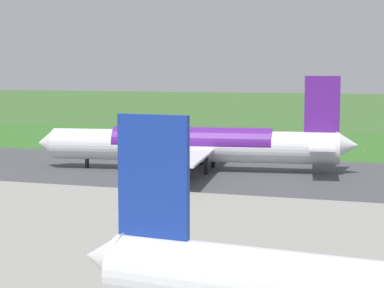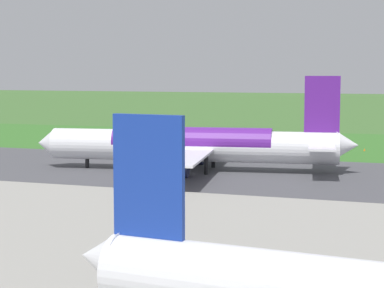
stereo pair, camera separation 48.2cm
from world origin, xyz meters
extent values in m
plane|color=#3D662D|center=(0.00, 0.00, 0.00)|extent=(800.00, 800.00, 0.00)
cube|color=#47474C|center=(0.00, 0.00, 0.03)|extent=(600.00, 38.63, 0.06)
cube|color=#346B27|center=(0.00, -37.11, 0.02)|extent=(600.00, 80.00, 0.04)
cylinder|color=white|center=(6.00, 0.00, 4.20)|extent=(48.24, 12.26, 5.20)
cone|color=white|center=(31.22, 3.78, 4.20)|extent=(3.70, 5.33, 4.94)
cone|color=white|center=(-18.92, -3.74, 4.80)|extent=(4.12, 4.89, 4.42)
cube|color=#591E8C|center=(-14.89, -3.13, 11.30)|extent=(5.61, 1.32, 9.00)
cube|color=white|center=(-15.70, 2.31, 5.00)|extent=(5.29, 9.49, 0.36)
cube|color=white|center=(-14.07, -8.57, 5.00)|extent=(5.29, 9.49, 0.36)
cube|color=white|center=(3.38, 10.73, 3.80)|extent=(9.19, 22.65, 0.35)
cube|color=white|center=(6.64, -11.03, 3.80)|extent=(9.19, 22.65, 0.35)
cylinder|color=#23284C|center=(6.37, 7.64, 1.32)|extent=(4.87, 3.44, 2.80)
cylinder|color=#23284C|center=(8.59, -7.19, 1.32)|extent=(4.87, 3.44, 2.80)
cylinder|color=black|center=(24.04, 2.70, 1.71)|extent=(0.70, 0.70, 3.42)
cylinder|color=black|center=(2.44, 3.51, 1.71)|extent=(0.70, 0.70, 3.42)
cylinder|color=black|center=(3.62, -4.40, 1.71)|extent=(0.70, 0.70, 3.42)
cylinder|color=#591E8C|center=(6.00, 0.00, 4.72)|extent=(26.88, 9.08, 5.23)
cone|color=white|center=(-9.86, 66.30, 4.21)|extent=(3.42, 4.15, 3.88)
cube|color=#19389E|center=(-13.42, 66.64, 9.91)|extent=(4.93, 0.90, 7.90)
cone|color=orange|center=(-19.09, -38.07, 0.28)|extent=(0.40, 0.40, 0.55)
camera|label=1|loc=(-29.20, 106.48, 16.60)|focal=63.61mm
camera|label=2|loc=(-29.66, 106.33, 16.60)|focal=63.61mm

